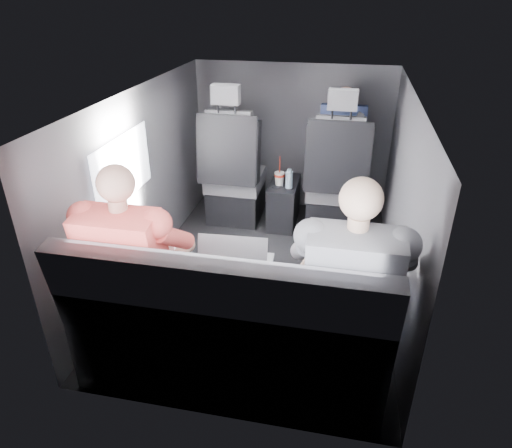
% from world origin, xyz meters
% --- Properties ---
extents(floor, '(2.60, 2.60, 0.00)m').
position_xyz_m(floor, '(0.00, 0.00, 0.00)').
color(floor, black).
rests_on(floor, ground).
extents(ceiling, '(2.60, 2.60, 0.00)m').
position_xyz_m(ceiling, '(0.00, 0.00, 1.35)').
color(ceiling, '#B2B2AD').
rests_on(ceiling, panel_back).
extents(panel_left, '(0.02, 2.60, 1.35)m').
position_xyz_m(panel_left, '(-0.90, 0.00, 0.68)').
color(panel_left, '#56565B').
rests_on(panel_left, floor).
extents(panel_right, '(0.02, 2.60, 1.35)m').
position_xyz_m(panel_right, '(0.90, 0.00, 0.68)').
color(panel_right, '#56565B').
rests_on(panel_right, floor).
extents(panel_front, '(1.80, 0.02, 1.35)m').
position_xyz_m(panel_front, '(0.00, 1.30, 0.68)').
color(panel_front, '#56565B').
rests_on(panel_front, floor).
extents(panel_back, '(1.80, 0.02, 1.35)m').
position_xyz_m(panel_back, '(0.00, -1.30, 0.68)').
color(panel_back, '#56565B').
rests_on(panel_back, floor).
extents(side_window, '(0.02, 0.75, 0.42)m').
position_xyz_m(side_window, '(-0.88, -0.30, 0.90)').
color(side_window, white).
rests_on(side_window, panel_left).
extents(seatbelt, '(0.35, 0.11, 0.59)m').
position_xyz_m(seatbelt, '(0.45, 0.67, 0.80)').
color(seatbelt, black).
rests_on(seatbelt, front_seat_right).
extents(front_seat_left, '(0.52, 0.58, 1.26)m').
position_xyz_m(front_seat_left, '(-0.45, 0.84, 0.40)').
color(front_seat_left, black).
rests_on(front_seat_left, floor).
extents(front_seat_right, '(0.52, 0.58, 1.26)m').
position_xyz_m(front_seat_right, '(0.45, 0.84, 0.40)').
color(front_seat_right, black).
rests_on(front_seat_right, floor).
extents(center_console, '(0.24, 0.48, 0.41)m').
position_xyz_m(center_console, '(0.00, 0.88, 0.20)').
color(center_console, black).
rests_on(center_console, floor).
extents(rear_bench, '(1.60, 0.57, 0.92)m').
position_xyz_m(rear_bench, '(0.00, -1.06, 0.31)').
color(rear_bench, slate).
rests_on(rear_bench, floor).
extents(soda_cup, '(0.09, 0.09, 0.27)m').
position_xyz_m(soda_cup, '(-0.03, 0.80, 0.47)').
color(soda_cup, white).
rests_on(soda_cup, center_console).
extents(water_bottle, '(0.06, 0.06, 0.18)m').
position_xyz_m(water_bottle, '(0.06, 0.75, 0.48)').
color(water_bottle, '#9FBAD7').
rests_on(water_bottle, center_console).
extents(laptop_white, '(0.41, 0.45, 0.25)m').
position_xyz_m(laptop_white, '(-0.52, -0.79, 0.64)').
color(laptop_white, white).
rests_on(laptop_white, passenger_rear_left).
extents(laptop_silver, '(0.37, 0.33, 0.25)m').
position_xyz_m(laptop_silver, '(-0.00, -0.83, 0.63)').
color(laptop_silver, '#B2B3B7').
rests_on(laptop_silver, rear_bench).
extents(laptop_black, '(0.38, 0.37, 0.24)m').
position_xyz_m(laptop_black, '(0.62, -0.82, 0.63)').
color(laptop_black, black).
rests_on(laptop_black, passenger_rear_right).
extents(passenger_rear_left, '(0.51, 0.63, 1.23)m').
position_xyz_m(passenger_rear_left, '(-0.51, -0.97, 0.63)').
color(passenger_rear_left, '#313136').
rests_on(passenger_rear_left, rear_bench).
extents(passenger_rear_right, '(0.52, 0.64, 1.26)m').
position_xyz_m(passenger_rear_right, '(0.59, -0.97, 0.64)').
color(passenger_rear_right, navy).
rests_on(passenger_rear_right, rear_bench).
extents(passenger_front_right, '(0.39, 0.39, 0.77)m').
position_xyz_m(passenger_front_right, '(0.46, 1.10, 0.75)').
color(passenger_front_right, navy).
rests_on(passenger_front_right, front_seat_right).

